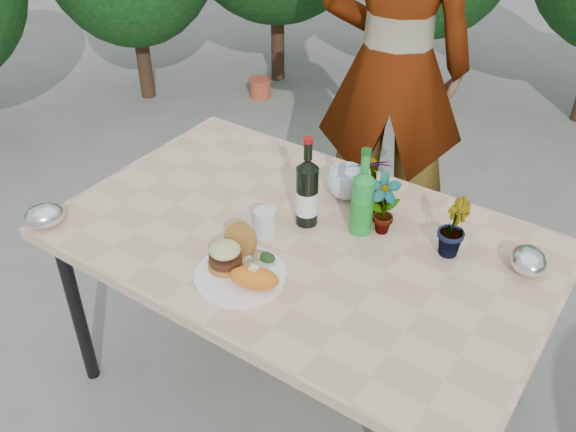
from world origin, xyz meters
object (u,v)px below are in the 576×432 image
Objects in this scene: dinner_plate at (240,275)px; wine_bottle at (307,193)px; patio_table at (302,250)px; person at (394,67)px.

dinner_plate is 0.87× the size of wine_bottle.
patio_table is at bearing -57.05° from wine_bottle.
wine_bottle is (0.01, 0.35, 0.11)m from dinner_plate.
patio_table is 0.28m from dinner_plate.
dinner_plate is 1.34m from person.
wine_bottle reaches higher than dinner_plate.
person reaches higher than patio_table.
person is (-0.17, 1.32, 0.17)m from dinner_plate.
wine_bottle is 0.17× the size of person.
wine_bottle is at bearing 77.60° from person.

